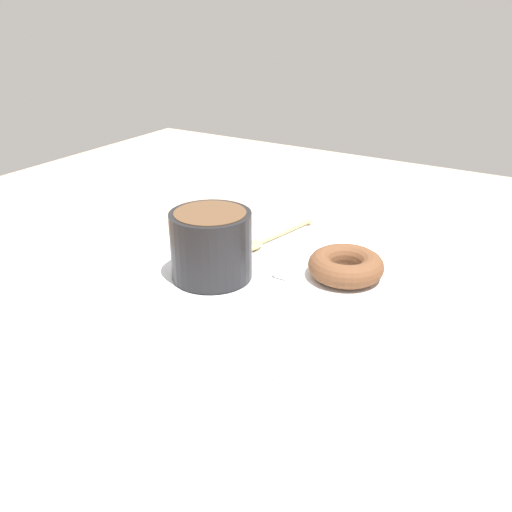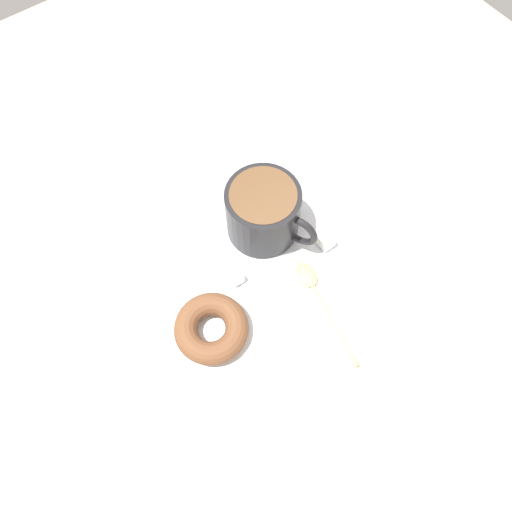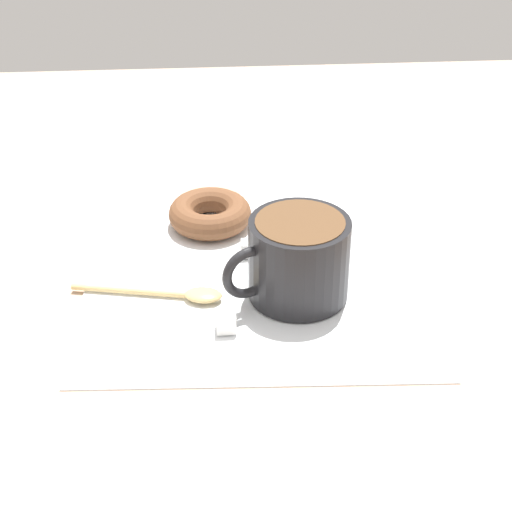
{
  "view_description": "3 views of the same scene",
  "coord_description": "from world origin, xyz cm",
  "px_view_note": "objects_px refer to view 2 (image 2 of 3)",
  "views": [
    {
      "loc": [
        33.45,
        -50.57,
        30.72
      ],
      "look_at": [
        1.38,
        1.9,
        2.3
      ],
      "focal_mm": 40.0,
      "sensor_mm": 36.0,
      "label": 1
    },
    {
      "loc": [
        17.37,
        23.68,
        58.57
      ],
      "look_at": [
        1.38,
        1.9,
        2.3
      ],
      "focal_mm": 35.0,
      "sensor_mm": 36.0,
      "label": 2
    },
    {
      "loc": [
        -68.66,
        6.74,
        47.38
      ],
      "look_at": [
        1.38,
        1.9,
        2.3
      ],
      "focal_mm": 60.0,
      "sensor_mm": 36.0,
      "label": 3
    }
  ],
  "objects_px": {
    "donut": "(211,328)",
    "sugar_cube": "(236,278)",
    "sugar_cube_extra": "(326,242)",
    "coffee_cup": "(264,212)",
    "spoon": "(315,290)"
  },
  "relations": [
    {
      "from": "sugar_cube",
      "to": "coffee_cup",
      "type": "bearing_deg",
      "value": -150.75
    },
    {
      "from": "sugar_cube_extra",
      "to": "spoon",
      "type": "bearing_deg",
      "value": 38.2
    },
    {
      "from": "sugar_cube",
      "to": "sugar_cube_extra",
      "type": "relative_size",
      "value": 0.88
    },
    {
      "from": "spoon",
      "to": "sugar_cube_extra",
      "type": "bearing_deg",
      "value": -141.8
    },
    {
      "from": "coffee_cup",
      "to": "donut",
      "type": "relative_size",
      "value": 1.36
    },
    {
      "from": "spoon",
      "to": "sugar_cube_extra",
      "type": "relative_size",
      "value": 8.31
    },
    {
      "from": "donut",
      "to": "spoon",
      "type": "distance_m",
      "value": 0.14
    },
    {
      "from": "donut",
      "to": "sugar_cube_extra",
      "type": "relative_size",
      "value": 5.06
    },
    {
      "from": "coffee_cup",
      "to": "donut",
      "type": "height_order",
      "value": "coffee_cup"
    },
    {
      "from": "sugar_cube",
      "to": "sugar_cube_extra",
      "type": "bearing_deg",
      "value": 167.17
    },
    {
      "from": "donut",
      "to": "sugar_cube_extra",
      "type": "xyz_separation_m",
      "value": [
        -0.19,
        -0.01,
        -0.01
      ]
    },
    {
      "from": "coffee_cup",
      "to": "sugar_cube_extra",
      "type": "distance_m",
      "value": 0.09
    },
    {
      "from": "coffee_cup",
      "to": "sugar_cube_extra",
      "type": "bearing_deg",
      "value": 126.31
    },
    {
      "from": "spoon",
      "to": "sugar_cube",
      "type": "height_order",
      "value": "sugar_cube"
    },
    {
      "from": "donut",
      "to": "sugar_cube",
      "type": "relative_size",
      "value": 5.75
    }
  ]
}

